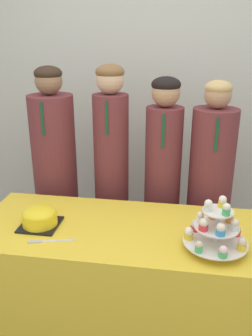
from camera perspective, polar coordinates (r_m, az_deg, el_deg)
name	(u,v)px	position (r m, az deg, el deg)	size (l,w,h in m)	color
wall_back	(150,84)	(3.14, 3.93, 13.31)	(9.00, 0.06, 2.70)	silver
table	(124,284)	(2.20, -0.36, -18.05)	(1.65, 0.68, 0.75)	yellow
round_cake	(40,217)	(2.04, -13.69, -7.58)	(0.21, 0.21, 0.11)	black
cake_knife	(44,241)	(1.91, -13.09, -11.40)	(0.24, 0.08, 0.01)	silver
cupcake_stand	(216,228)	(1.81, 14.25, -9.33)	(0.32, 0.32, 0.27)	silver
student_0	(56,181)	(2.67, -11.15, -2.07)	(0.31, 0.32, 1.56)	brown
student_1	(112,179)	(2.54, -2.32, -1.84)	(0.24, 0.25, 1.57)	brown
student_2	(162,188)	(2.52, 5.81, -3.15)	(0.25, 0.25, 1.50)	brown
student_3	(209,195)	(2.54, 13.15, -4.31)	(0.30, 0.30, 1.49)	brown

